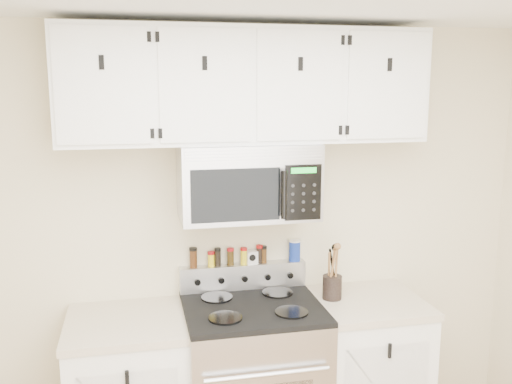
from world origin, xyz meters
TOP-DOWN VIEW (x-y plane):
  - back_wall at (0.00, 1.75)m, footprint 3.50×0.01m
  - range at (0.00, 1.43)m, footprint 0.76×0.65m
  - base_cabinet_right at (0.69, 1.45)m, footprint 0.64×0.62m
  - microwave at (0.00, 1.55)m, footprint 0.76×0.44m
  - upper_cabinets at (-0.00, 1.58)m, footprint 2.00×0.35m
  - utensil_crock at (0.49, 1.50)m, footprint 0.11×0.11m
  - kitchen_timer at (0.05, 1.71)m, footprint 0.07×0.07m
  - salt_canister at (0.32, 1.71)m, footprint 0.07×0.07m
  - spice_jar_0 at (-0.30, 1.71)m, footprint 0.05×0.05m
  - spice_jar_1 at (-0.19, 1.71)m, footprint 0.04×0.04m
  - spice_jar_2 at (-0.15, 1.71)m, footprint 0.04×0.04m
  - spice_jar_3 at (-0.08, 1.71)m, footprint 0.04×0.04m
  - spice_jar_4 at (0.01, 1.71)m, footprint 0.04×0.04m
  - spice_jar_5 at (0.10, 1.71)m, footprint 0.04×0.04m
  - spice_jar_6 at (0.13, 1.71)m, footprint 0.04×0.04m

SIDE VIEW (x-z plane):
  - base_cabinet_right at x=0.69m, z-range 0.00..0.92m
  - range at x=0.00m, z-range -0.06..1.04m
  - utensil_crock at x=0.49m, z-range 0.84..1.17m
  - kitchen_timer at x=0.05m, z-range 1.10..1.18m
  - spice_jar_1 at x=-0.19m, z-range 1.10..1.19m
  - spice_jar_4 at x=0.01m, z-range 1.10..1.20m
  - spice_jar_6 at x=0.13m, z-range 1.10..1.20m
  - spice_jar_3 at x=-0.08m, z-range 1.10..1.20m
  - spice_jar_2 at x=-0.15m, z-range 1.10..1.21m
  - spice_jar_5 at x=0.10m, z-range 1.10..1.21m
  - spice_jar_0 at x=-0.30m, z-range 1.10..1.22m
  - salt_canister at x=0.32m, z-range 1.10..1.23m
  - back_wall at x=0.00m, z-range 0.00..2.50m
  - microwave at x=0.00m, z-range 1.42..1.84m
  - upper_cabinets at x=0.00m, z-range 1.84..2.46m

